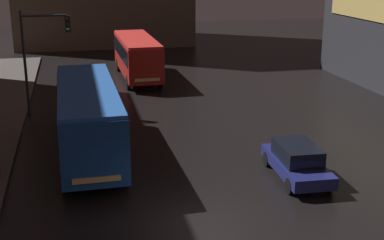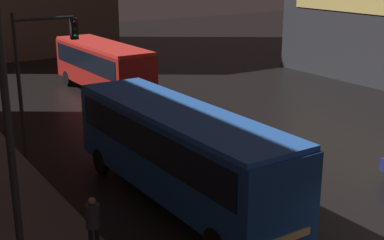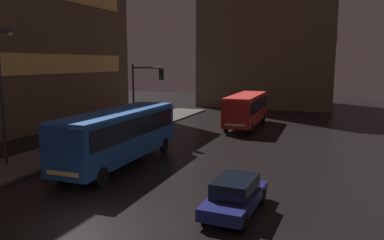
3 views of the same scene
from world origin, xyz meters
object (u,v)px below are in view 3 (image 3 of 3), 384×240
at_px(bus_near, 119,132).
at_px(pedestrian_near, 70,130).
at_px(street_lamp_sidewalk, 3,76).
at_px(car_taxi, 235,195).
at_px(bus_far, 246,107).
at_px(traffic_light_main, 143,89).
at_px(pedestrian_mid, 45,147).

distance_m(bus_near, pedestrian_near, 7.27).
bearing_deg(street_lamp_sidewalk, car_taxi, -7.41).
distance_m(bus_far, car_taxi, 20.97).
relative_size(bus_far, car_taxi, 2.15).
bearing_deg(car_taxi, traffic_light_main, -45.77).
xyz_separation_m(bus_near, pedestrian_near, (-6.36, 3.40, -0.89)).
distance_m(bus_far, pedestrian_near, 16.38).
distance_m(pedestrian_near, street_lamp_sidewalk, 7.48).
relative_size(bus_near, pedestrian_mid, 6.17).
distance_m(car_taxi, traffic_light_main, 16.36).
distance_m(bus_near, pedestrian_mid, 4.46).
bearing_deg(bus_near, pedestrian_mid, 24.95).
distance_m(pedestrian_near, traffic_light_main, 6.41).
bearing_deg(street_lamp_sidewalk, traffic_light_main, 70.35).
bearing_deg(bus_far, bus_near, 74.20).
bearing_deg(traffic_light_main, bus_near, -72.88).
bearing_deg(car_taxi, pedestrian_near, -25.84).
relative_size(car_taxi, street_lamp_sidewalk, 0.56).
height_order(bus_near, pedestrian_mid, bus_near).
relative_size(traffic_light_main, street_lamp_sidewalk, 0.76).
xyz_separation_m(pedestrian_near, pedestrian_mid, (2.42, -5.31, 0.03)).
relative_size(bus_near, bus_far, 1.11).
xyz_separation_m(bus_far, pedestrian_near, (-10.56, -12.50, -0.78)).
relative_size(car_taxi, pedestrian_mid, 2.58).
height_order(car_taxi, traffic_light_main, traffic_light_main).
xyz_separation_m(car_taxi, pedestrian_near, (-14.69, 8.02, 0.40)).
bearing_deg(pedestrian_near, traffic_light_main, 140.39).
xyz_separation_m(bus_near, bus_far, (4.19, 15.90, -0.11)).
height_order(bus_near, pedestrian_near, bus_near).
relative_size(bus_near, car_taxi, 2.39).
bearing_deg(bus_near, car_taxi, 150.11).
height_order(pedestrian_near, traffic_light_main, traffic_light_main).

